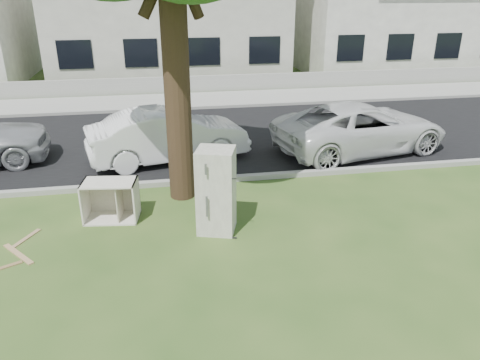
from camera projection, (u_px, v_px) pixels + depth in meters
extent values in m
plane|color=#2E4F1C|center=(210.00, 233.00, 8.87)|extent=(120.00, 120.00, 0.00)
cube|color=black|center=(187.00, 138.00, 14.32)|extent=(120.00, 7.00, 0.01)
cube|color=gray|center=(198.00, 183.00, 11.10)|extent=(120.00, 0.18, 0.12)
cube|color=gray|center=(180.00, 110.00, 17.54)|extent=(120.00, 0.18, 0.12)
cube|color=gray|center=(178.00, 101.00, 18.85)|extent=(120.00, 2.80, 0.01)
cube|color=gray|center=(175.00, 85.00, 20.17)|extent=(120.00, 0.15, 0.70)
cylinder|color=black|center=(177.00, 79.00, 9.44)|extent=(0.54, 0.54, 5.20)
cube|color=beige|center=(167.00, 1.00, 23.36)|extent=(11.00, 8.00, 7.20)
cube|color=white|center=(390.00, 5.00, 25.43)|extent=(10.00, 8.00, 6.60)
cube|color=#B3ADA2|center=(216.00, 191.00, 8.68)|extent=(0.83, 0.80, 1.64)
cube|color=beige|center=(111.00, 200.00, 9.27)|extent=(1.12, 0.78, 0.81)
cube|color=tan|center=(18.00, 254.00, 8.16)|extent=(0.67, 0.80, 0.02)
cube|color=#A18059|center=(25.00, 239.00, 8.65)|extent=(0.43, 0.72, 0.02)
imported|color=white|center=(168.00, 135.00, 12.31)|extent=(4.39, 2.34, 1.38)
imported|color=silver|center=(361.00, 128.00, 12.97)|extent=(5.28, 3.23, 1.37)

